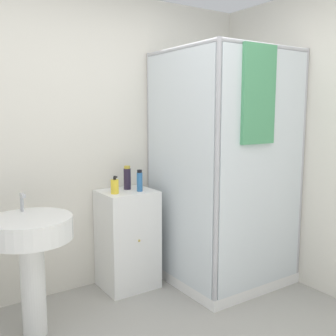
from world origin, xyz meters
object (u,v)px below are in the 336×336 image
(shampoo_bottle_tall_black, at_px, (127,178))
(shampoo_bottle_blue, at_px, (140,181))
(soap_dispenser, at_px, (115,186))
(sink, at_px, (31,245))

(shampoo_bottle_tall_black, relative_size, shampoo_bottle_blue, 1.12)
(soap_dispenser, relative_size, shampoo_bottle_blue, 0.81)
(sink, xyz_separation_m, shampoo_bottle_blue, (0.97, 0.23, 0.30))
(shampoo_bottle_tall_black, bearing_deg, soap_dispenser, -148.28)
(sink, height_order, shampoo_bottle_blue, shampoo_bottle_blue)
(sink, height_order, soap_dispenser, soap_dispenser)
(soap_dispenser, bearing_deg, shampoo_bottle_blue, -7.95)
(sink, xyz_separation_m, shampoo_bottle_tall_black, (0.92, 0.37, 0.31))
(sink, relative_size, soap_dispenser, 6.46)
(shampoo_bottle_blue, bearing_deg, soap_dispenser, 172.05)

